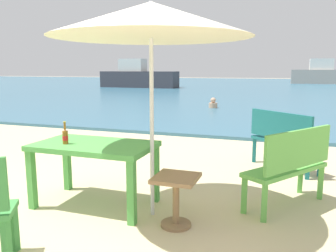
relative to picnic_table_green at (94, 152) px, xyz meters
The scene contains 11 objects.
ground_plane 0.95m from the picnic_table_green, 71.77° to the right, with size 120.00×120.00×0.00m, color beige.
sea_water 29.34m from the picnic_table_green, 89.57° to the left, with size 120.00×50.00×0.08m, color #386B84.
picnic_table_green is the anchor object (origin of this frame).
beer_bottle_amber 0.38m from the picnic_table_green, 155.74° to the right, with size 0.07×0.07×0.26m.
patio_umbrella 1.65m from the picnic_table_green, ahead, with size 2.10×2.10×2.30m.
side_table_wood 1.14m from the picnic_table_green, 11.13° to the right, with size 0.44×0.44×0.54m.
bench_teal_center 3.10m from the picnic_table_green, 47.38° to the left, with size 1.15×1.05×0.95m.
bench_green_right 2.31m from the picnic_table_green, 17.15° to the left, with size 0.98×1.19×0.95m.
swimmer_person 10.02m from the picnic_table_green, 93.63° to the left, with size 0.34×0.34×0.41m.
boat_barge 25.09m from the picnic_table_green, 112.95° to the left, with size 6.55×1.79×2.38m.
boat_tanker 36.62m from the picnic_table_green, 80.51° to the left, with size 7.19×1.96×2.62m.
Camera 1 is at (1.88, -2.71, 1.62)m, focal length 36.15 mm.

